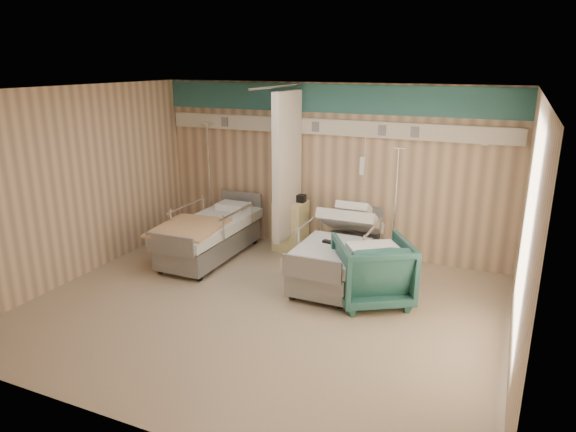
{
  "coord_description": "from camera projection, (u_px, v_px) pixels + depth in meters",
  "views": [
    {
      "loc": [
        2.77,
        -5.45,
        3.12
      ],
      "look_at": [
        0.11,
        0.6,
        1.12
      ],
      "focal_mm": 32.0,
      "sensor_mm": 36.0,
      "label": 1
    }
  ],
  "objects": [
    {
      "name": "ground",
      "position": [
        262.0,
        308.0,
        6.75
      ],
      "size": [
        6.0,
        5.0,
        0.0
      ],
      "primitive_type": "cube",
      "color": "gray",
      "rests_on": "ground"
    },
    {
      "name": "room_walls",
      "position": [
        267.0,
        165.0,
        6.45
      ],
      "size": [
        6.04,
        5.04,
        2.82
      ],
      "color": "tan",
      "rests_on": "ground"
    },
    {
      "name": "bed_right",
      "position": [
        338.0,
        259.0,
        7.57
      ],
      "size": [
        1.0,
        2.16,
        0.63
      ],
      "primitive_type": null,
      "color": "silver",
      "rests_on": "ground"
    },
    {
      "name": "bed_left",
      "position": [
        210.0,
        239.0,
        8.42
      ],
      "size": [
        1.0,
        2.16,
        0.63
      ],
      "primitive_type": null,
      "color": "silver",
      "rests_on": "ground"
    },
    {
      "name": "bedside_cabinet",
      "position": [
        291.0,
        226.0,
        8.77
      ],
      "size": [
        0.5,
        0.48,
        0.85
      ],
      "primitive_type": "cube",
      "color": "#F0E296",
      "rests_on": "ground"
    },
    {
      "name": "visitor_armchair",
      "position": [
        372.0,
        271.0,
        6.84
      ],
      "size": [
        1.31,
        1.32,
        0.88
      ],
      "primitive_type": "imported",
      "rotation": [
        0.0,
        0.0,
        3.69
      ],
      "color": "#205049",
      "rests_on": "ground"
    },
    {
      "name": "waffle_blanket",
      "position": [
        376.0,
        237.0,
        6.7
      ],
      "size": [
        0.85,
        0.83,
        0.07
      ],
      "primitive_type": "cube",
      "rotation": [
        0.0,
        0.0,
        3.73
      ],
      "color": "white",
      "rests_on": "visitor_armchair"
    },
    {
      "name": "iv_stand_right",
      "position": [
        392.0,
        246.0,
        7.91
      ],
      "size": [
        0.34,
        0.34,
        1.92
      ],
      "rotation": [
        0.0,
        0.0,
        -0.25
      ],
      "color": "silver",
      "rests_on": "ground"
    },
    {
      "name": "iv_stand_left",
      "position": [
        211.0,
        213.0,
        9.47
      ],
      "size": [
        0.37,
        0.37,
        2.09
      ],
      "rotation": [
        0.0,
        0.0,
        -0.33
      ],
      "color": "silver",
      "rests_on": "ground"
    },
    {
      "name": "call_remote",
      "position": [
        328.0,
        242.0,
        7.32
      ],
      "size": [
        0.18,
        0.1,
        0.04
      ],
      "primitive_type": "cube",
      "rotation": [
        0.0,
        0.0,
        -0.15
      ],
      "color": "black",
      "rests_on": "bed_right"
    },
    {
      "name": "tan_blanket",
      "position": [
        189.0,
        227.0,
        7.94
      ],
      "size": [
        1.08,
        1.29,
        0.04
      ],
      "primitive_type": "cube",
      "rotation": [
        0.0,
        0.0,
        0.11
      ],
      "color": "tan",
      "rests_on": "bed_left"
    },
    {
      "name": "toiletry_bag",
      "position": [
        299.0,
        198.0,
        8.62
      ],
      "size": [
        0.23,
        0.15,
        0.12
      ],
      "primitive_type": "cube",
      "rotation": [
        0.0,
        0.0,
        0.01
      ],
      "color": "black",
      "rests_on": "bedside_cabinet"
    },
    {
      "name": "white_cup",
      "position": [
        283.0,
        196.0,
        8.71
      ],
      "size": [
        0.1,
        0.1,
        0.14
      ],
      "primitive_type": "cylinder",
      "rotation": [
        0.0,
        0.0,
        -0.06
      ],
      "color": "white",
      "rests_on": "bedside_cabinet"
    }
  ]
}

